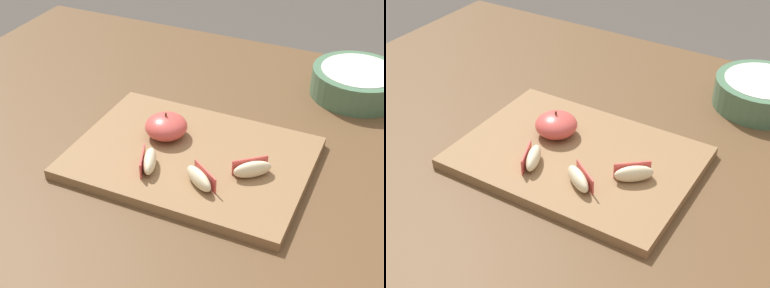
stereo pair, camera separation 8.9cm
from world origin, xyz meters
TOP-DOWN VIEW (x-y plane):
  - dining_table at (0.00, 0.00)m, footprint 1.29×0.89m
  - cutting_board at (0.00, -0.06)m, footprint 0.39×0.28m
  - apple_half_skin_up at (-0.06, -0.04)m, footprint 0.07×0.07m
  - apple_wedge_left at (0.11, -0.08)m, footprint 0.06×0.06m
  - apple_wedge_middle at (0.05, -0.14)m, footprint 0.06×0.05m
  - apple_wedge_right at (-0.05, -0.13)m, footprint 0.04×0.07m
  - ceramic_fruit_bowl at (0.21, 0.28)m, footprint 0.18×0.18m

SIDE VIEW (x-z plane):
  - dining_table at x=0.00m, z-range 0.28..1.04m
  - cutting_board at x=0.00m, z-range 0.76..0.78m
  - ceramic_fruit_bowl at x=0.21m, z-range 0.76..0.82m
  - apple_wedge_left at x=0.11m, z-range 0.78..0.81m
  - apple_wedge_middle at x=0.05m, z-range 0.78..0.81m
  - apple_wedge_right at x=-0.05m, z-range 0.78..0.81m
  - apple_half_skin_up at x=-0.06m, z-range 0.78..0.82m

